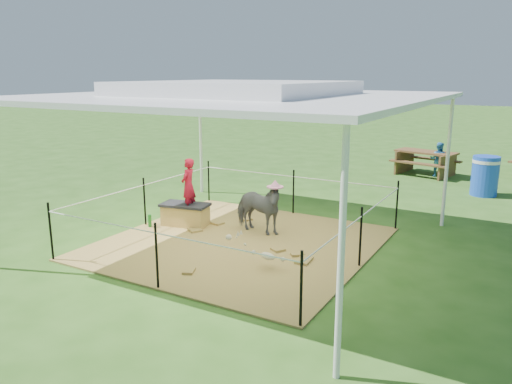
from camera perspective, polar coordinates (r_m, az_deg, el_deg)
The scene contains 14 objects.
ground at distance 9.15m, azimuth -1.87°, elevation -5.95°, with size 90.00×90.00×0.00m, color #2D5919.
hay_patch at distance 9.14m, azimuth -1.87°, elevation -5.86°, with size 4.60×4.60×0.03m, color brown.
canopy_tent at distance 8.64m, azimuth -2.01°, elevation 11.15°, with size 6.30×6.30×2.90m.
rope_fence at distance 8.95m, azimuth -1.90°, elevation -2.06°, with size 4.54×4.54×1.00m.
straw_bale at distance 10.19m, azimuth -8.07°, elevation -2.67°, with size 0.90×0.45×0.40m, color #AE8E3F.
dark_cloth at distance 10.13m, azimuth -8.12°, elevation -1.46°, with size 0.96×0.50×0.05m, color black.
woman at distance 9.95m, azimuth -7.76°, elevation 1.33°, with size 0.39×0.26×1.08m, color #B7112A.
green_bottle at distance 10.22m, azimuth -12.05°, elevation -3.23°, with size 0.07×0.07×0.25m, color #18701E.
pony at distance 9.52m, azimuth 0.16°, elevation -1.86°, with size 0.53×1.17×0.99m, color #47464B.
pink_hat at distance 9.39m, azimuth 0.16°, elevation 1.46°, with size 0.31×0.31×0.14m, color pink.
foal at distance 7.89m, azimuth 1.35°, elevation -7.16°, with size 0.83×0.46×0.46m, color beige, non-canonical shape.
trash_barrel at distance 13.87m, azimuth 24.69°, elevation 1.68°, with size 0.65×0.65×1.01m, color blue.
picnic_table_near at distance 16.06m, azimuth 18.79°, elevation 3.16°, with size 1.76×1.27×0.73m, color brown.
distant_person at distance 15.88m, azimuth 20.11°, elevation 3.51°, with size 0.50×0.39×1.04m, color #3483C3.
Camera 1 is at (4.53, -7.34, 3.04)m, focal length 35.00 mm.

